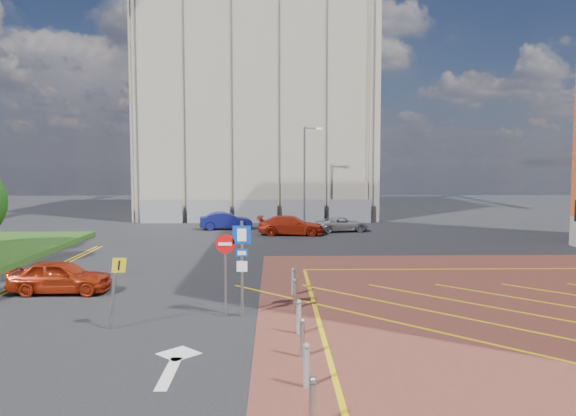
{
  "coord_description": "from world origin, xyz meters",
  "views": [
    {
      "loc": [
        1.58,
        -17.35,
        5.12
      ],
      "look_at": [
        2.07,
        3.12,
        3.46
      ],
      "focal_mm": 35.0,
      "sensor_mm": 36.0,
      "label": 1
    }
  ],
  "objects_px": {
    "car_red_left": "(61,277)",
    "car_silver_back": "(343,224)",
    "car_red_back": "(291,225)",
    "lamp_back": "(305,172)",
    "warning_sign": "(115,284)",
    "car_blue_back": "(226,221)",
    "sign_cluster": "(236,259)"
  },
  "relations": [
    {
      "from": "car_red_left",
      "to": "car_silver_back",
      "type": "xyz_separation_m",
      "value": [
        13.46,
        19.46,
        -0.13
      ]
    },
    {
      "from": "car_red_back",
      "to": "car_silver_back",
      "type": "xyz_separation_m",
      "value": [
        3.9,
        1.91,
        -0.15
      ]
    },
    {
      "from": "car_red_back",
      "to": "lamp_back",
      "type": "bearing_deg",
      "value": -8.23
    },
    {
      "from": "warning_sign",
      "to": "car_red_left",
      "type": "distance_m",
      "value": 6.07
    },
    {
      "from": "car_blue_back",
      "to": "car_red_left",
      "type": "bearing_deg",
      "value": 159.98
    },
    {
      "from": "car_red_left",
      "to": "car_red_back",
      "type": "relative_size",
      "value": 0.82
    },
    {
      "from": "sign_cluster",
      "to": "warning_sign",
      "type": "distance_m",
      "value": 3.87
    },
    {
      "from": "car_red_left",
      "to": "sign_cluster",
      "type": "bearing_deg",
      "value": -115.98
    },
    {
      "from": "sign_cluster",
      "to": "car_red_left",
      "type": "bearing_deg",
      "value": 153.48
    },
    {
      "from": "lamp_back",
      "to": "car_blue_back",
      "type": "bearing_deg",
      "value": -158.75
    },
    {
      "from": "lamp_back",
      "to": "car_red_left",
      "type": "distance_m",
      "value": 26.14
    },
    {
      "from": "sign_cluster",
      "to": "car_blue_back",
      "type": "height_order",
      "value": "sign_cluster"
    },
    {
      "from": "warning_sign",
      "to": "car_red_back",
      "type": "distance_m",
      "value": 23.25
    },
    {
      "from": "car_red_left",
      "to": "car_silver_back",
      "type": "distance_m",
      "value": 23.66
    },
    {
      "from": "lamp_back",
      "to": "car_red_back",
      "type": "relative_size",
      "value": 1.7
    },
    {
      "from": "lamp_back",
      "to": "warning_sign",
      "type": "relative_size",
      "value": 3.56
    },
    {
      "from": "sign_cluster",
      "to": "car_red_back",
      "type": "distance_m",
      "value": 21.28
    },
    {
      "from": "sign_cluster",
      "to": "warning_sign",
      "type": "bearing_deg",
      "value": -159.65
    },
    {
      "from": "lamp_back",
      "to": "sign_cluster",
      "type": "bearing_deg",
      "value": -97.97
    },
    {
      "from": "car_red_left",
      "to": "car_blue_back",
      "type": "relative_size",
      "value": 0.97
    },
    {
      "from": "lamp_back",
      "to": "car_red_left",
      "type": "height_order",
      "value": "lamp_back"
    },
    {
      "from": "car_blue_back",
      "to": "car_silver_back",
      "type": "bearing_deg",
      "value": -107.71
    },
    {
      "from": "lamp_back",
      "to": "car_red_left",
      "type": "xyz_separation_m",
      "value": [
        -10.9,
        -23.46,
        -3.7
      ]
    },
    {
      "from": "car_silver_back",
      "to": "sign_cluster",
      "type": "bearing_deg",
      "value": 154.05
    },
    {
      "from": "sign_cluster",
      "to": "lamp_back",
      "type": "bearing_deg",
      "value": 82.03
    },
    {
      "from": "car_blue_back",
      "to": "car_silver_back",
      "type": "xyz_separation_m",
      "value": [
        8.81,
        -1.58,
        -0.13
      ]
    },
    {
      "from": "warning_sign",
      "to": "car_blue_back",
      "type": "distance_m",
      "value": 25.96
    },
    {
      "from": "warning_sign",
      "to": "lamp_back",
      "type": "bearing_deg",
      "value": 75.41
    },
    {
      "from": "sign_cluster",
      "to": "car_blue_back",
      "type": "relative_size",
      "value": 0.8
    },
    {
      "from": "car_silver_back",
      "to": "car_red_left",
      "type": "bearing_deg",
      "value": 134.8
    },
    {
      "from": "warning_sign",
      "to": "car_red_back",
      "type": "bearing_deg",
      "value": 74.93
    },
    {
      "from": "car_red_left",
      "to": "car_red_back",
      "type": "distance_m",
      "value": 19.99
    }
  ]
}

